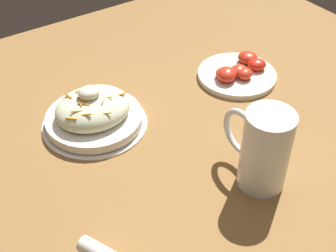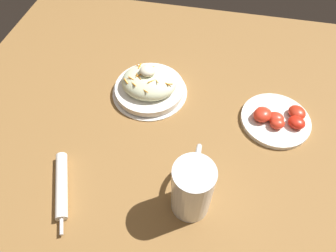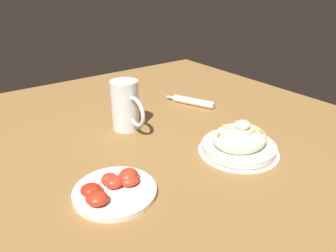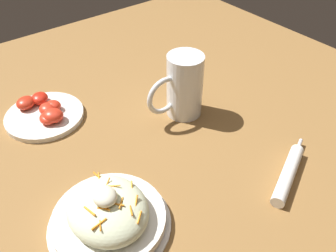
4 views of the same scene
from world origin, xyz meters
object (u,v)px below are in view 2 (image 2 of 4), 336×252
Objects in this scene: tomato_plate at (276,119)px; salad_plate at (149,85)px; napkin_roll at (62,186)px; beer_mug at (192,190)px.

salad_plate is at bearing -5.71° from tomato_plate.
napkin_roll is 1.01× the size of tomato_plate.
salad_plate is 1.41× the size of beer_mug.
tomato_plate is (-0.20, -0.29, -0.06)m from beer_mug.
salad_plate is at bearing -61.17° from beer_mug.
tomato_plate is at bearing -124.49° from beer_mug.
napkin_roll is (0.13, 0.35, -0.02)m from salad_plate.
napkin_roll is 0.60m from tomato_plate.
beer_mug is 0.35m from tomato_plate.
salad_plate reaches higher than tomato_plate.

